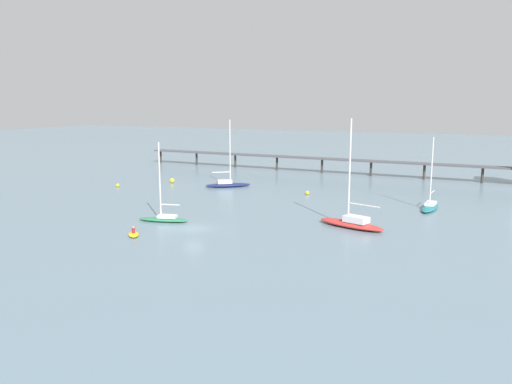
# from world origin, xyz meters

# --- Properties ---
(ground_plane) EXTENTS (400.00, 400.00, 0.00)m
(ground_plane) POSITION_xyz_m (0.00, 0.00, 0.00)
(ground_plane) COLOR slate
(pier) EXTENTS (86.85, 5.58, 8.18)m
(pier) POSITION_xyz_m (20.51, 53.04, 4.40)
(pier) COLOR #4C4C51
(pier) RESTS_ON ground_plane
(sailboat_red) EXTENTS (9.29, 5.17, 13.38)m
(sailboat_red) POSITION_xyz_m (17.58, 8.58, 0.74)
(sailboat_red) COLOR red
(sailboat_red) RESTS_ON ground_plane
(sailboat_green) EXTENTS (6.89, 3.12, 10.31)m
(sailboat_green) POSITION_xyz_m (-5.43, 1.70, 0.62)
(sailboat_green) COLOR #287F4C
(sailboat_green) RESTS_ON ground_plane
(sailboat_teal) EXTENTS (2.48, 7.26, 10.44)m
(sailboat_teal) POSITION_xyz_m (25.26, 23.73, 0.61)
(sailboat_teal) COLOR #1E727A
(sailboat_teal) RESTS_ON ground_plane
(sailboat_navy) EXTENTS (7.94, 6.73, 12.12)m
(sailboat_navy) POSITION_xyz_m (-10.28, 29.01, 0.67)
(sailboat_navy) COLOR navy
(sailboat_navy) RESTS_ON ground_plane
(dinghy_yellow) EXTENTS (2.55, 2.76, 1.14)m
(dinghy_yellow) POSITION_xyz_m (-4.58, -5.76, 0.21)
(dinghy_yellow) COLOR yellow
(dinghy_yellow) RESTS_ON ground_plane
(mooring_buoy_outer) EXTENTS (0.63, 0.63, 0.63)m
(mooring_buoy_outer) POSITION_xyz_m (-28.40, 20.77, 0.31)
(mooring_buoy_outer) COLOR yellow
(mooring_buoy_outer) RESTS_ON ground_plane
(mooring_buoy_mid) EXTENTS (0.87, 0.87, 0.87)m
(mooring_buoy_mid) POSITION_xyz_m (-22.09, 28.90, 0.43)
(mooring_buoy_mid) COLOR yellow
(mooring_buoy_mid) RESTS_ON ground_plane
(mooring_buoy_inner) EXTENTS (0.63, 0.63, 0.63)m
(mooring_buoy_inner) POSITION_xyz_m (5.39, 27.62, 0.31)
(mooring_buoy_inner) COLOR yellow
(mooring_buoy_inner) RESTS_ON ground_plane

